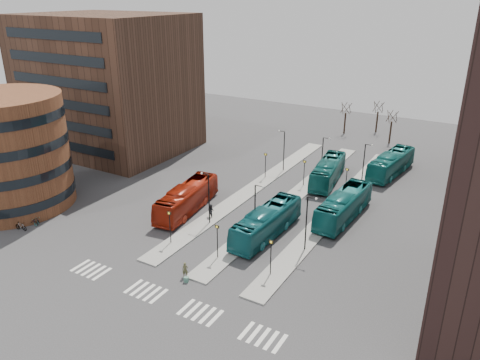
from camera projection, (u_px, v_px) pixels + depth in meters
The scene contains 23 objects.
ground at pixel (123, 320), 38.76m from camera, with size 160.00×160.00×0.00m, color #323234.
island_left at pixel (254, 187), 64.60m from camera, with size 2.50×45.00×0.15m, color gray.
island_mid at pixel (294, 196), 61.79m from camera, with size 2.50×45.00×0.15m, color gray.
island_right at pixel (338, 206), 58.98m from camera, with size 2.50×45.00×0.15m, color gray.
suitcase at pixel (186, 280), 43.67m from camera, with size 0.42×0.33×0.52m, color navy.
red_bus at pixel (187, 198), 57.36m from camera, with size 2.81×12.01×3.34m, color maroon.
teal_bus_a at pixel (267, 222), 51.49m from camera, with size 2.76×11.82×3.29m, color #145E64.
teal_bus_b at pixel (328, 171), 66.06m from camera, with size 2.73×11.69×3.26m, color #135F5C.
teal_bus_c at pixel (344, 206), 55.41m from camera, with size 2.81×12.01×3.35m, color #156A69.
teal_bus_d at pixel (391, 164), 68.81m from camera, with size 2.81×12.02×3.35m, color #156C69.
traveller at pixel (185, 270), 44.28m from camera, with size 0.56×0.37×1.54m, color #4A4A2C.
commuter_a at pixel (211, 211), 55.99m from camera, with size 0.82×0.64×1.69m, color black.
commuter_b at pixel (247, 231), 51.47m from camera, with size 0.93×0.39×1.59m, color black.
commuter_c at pixel (236, 238), 49.67m from camera, with size 1.14×0.66×1.77m, color black.
bicycle_near at pixel (32, 221), 54.23m from camera, with size 0.62×1.77×0.93m, color gray.
bicycle_mid at pixel (21, 226), 53.04m from camera, with size 0.47×1.66×0.99m, color gray.
bicycle_far at pixel (37, 220), 54.78m from camera, with size 0.55×1.59×0.83m, color gray.
crosswalk_stripes at pixel (170, 300), 41.14m from camera, with size 22.35×2.40×0.01m.
round_building at pixel (5, 152), 57.24m from camera, with size 15.16×15.16×14.00m.
office_block at pixel (109, 83), 77.71m from camera, with size 25.00×20.12×22.00m.
sign_poles at pixel (268, 198), 55.50m from camera, with size 12.45×22.12×3.65m.
lamp_posts at pixel (293, 178), 58.58m from camera, with size 14.04×20.24×6.12m.
bare_trees at pixel (371, 122), 86.60m from camera, with size 10.97×8.14×5.90m.
Camera 1 is at (24.32, -22.33, 25.32)m, focal length 35.00 mm.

